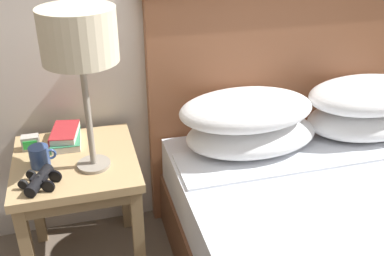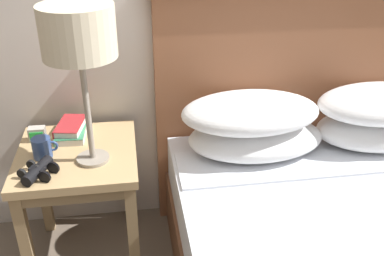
{
  "view_description": "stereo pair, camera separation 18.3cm",
  "coord_description": "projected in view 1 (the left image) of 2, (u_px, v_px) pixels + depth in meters",
  "views": [
    {
      "loc": [
        -0.51,
        -0.88,
        1.52
      ],
      "look_at": [
        -0.09,
        0.68,
        0.66
      ],
      "focal_mm": 42.0,
      "sensor_mm": 36.0,
      "label": 1
    },
    {
      "loc": [
        -0.33,
        -0.92,
        1.52
      ],
      "look_at": [
        -0.09,
        0.68,
        0.66
      ],
      "focal_mm": 42.0,
      "sensor_mm": 36.0,
      "label": 2
    }
  ],
  "objects": [
    {
      "name": "alarm_clock",
      "position": [
        31.0,
        143.0,
        1.87
      ],
      "size": [
        0.07,
        0.05,
        0.06
      ],
      "color": "#B7B2A8",
      "rests_on": "nightstand"
    },
    {
      "name": "bed",
      "position": [
        365.0,
        242.0,
        1.76
      ],
      "size": [
        1.49,
        1.79,
        1.18
      ],
      "color": "brown",
      "rests_on": "ground_plane"
    },
    {
      "name": "coffee_mug",
      "position": [
        40.0,
        156.0,
        1.74
      ],
      "size": [
        0.1,
        0.08,
        0.08
      ],
      "color": "#334C84",
      "rests_on": "nightstand"
    },
    {
      "name": "book_stacked_on_top",
      "position": [
        64.0,
        133.0,
        1.91
      ],
      "size": [
        0.14,
        0.2,
        0.03
      ],
      "color": "silver",
      "rests_on": "book_on_nightstand"
    },
    {
      "name": "binoculars_pair",
      "position": [
        40.0,
        180.0,
        1.64
      ],
      "size": [
        0.16,
        0.16,
        0.05
      ],
      "color": "black",
      "rests_on": "nightstand"
    },
    {
      "name": "table_lamp",
      "position": [
        79.0,
        39.0,
        1.53
      ],
      "size": [
        0.27,
        0.27,
        0.62
      ],
      "color": "gray",
      "rests_on": "nightstand"
    },
    {
      "name": "book_on_nightstand",
      "position": [
        65.0,
        140.0,
        1.92
      ],
      "size": [
        0.13,
        0.19,
        0.03
      ],
      "color": "silver",
      "rests_on": "nightstand"
    },
    {
      "name": "nightstand",
      "position": [
        77.0,
        176.0,
        1.85
      ],
      "size": [
        0.49,
        0.51,
        0.56
      ],
      "color": "tan",
      "rests_on": "ground_plane"
    }
  ]
}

